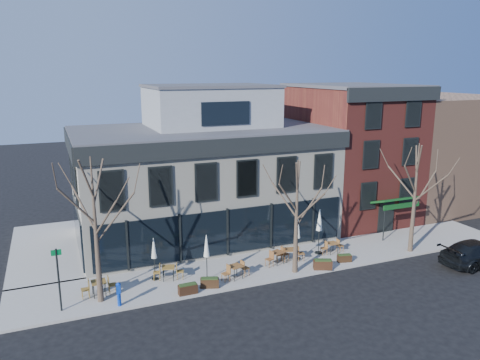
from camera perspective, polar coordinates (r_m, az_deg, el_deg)
name	(u,v)px	position (r m, az deg, el deg)	size (l,w,h in m)	color
ground	(227,258)	(31.71, -1.59, -9.53)	(120.00, 120.00, 0.00)	black
sidewalk_front	(285,262)	(31.12, 5.53, -9.90)	(33.50, 4.70, 0.15)	gray
sidewalk_side	(45,250)	(35.53, -22.66, -7.91)	(4.50, 12.00, 0.15)	gray
corner_building	(203,174)	(34.88, -4.49, 0.70)	(18.39, 10.39, 11.10)	beige
red_brick_building	(350,151)	(40.43, 13.25, 3.43)	(8.20, 11.78, 11.18)	maroon
bg_building	(432,149)	(47.72, 22.34, 3.47)	(12.00, 12.00, 10.00)	#8C664C
tree_corner	(96,229)	(25.52, -17.16, -5.70)	(3.93, 3.98, 7.92)	#382B21
tree_mid	(297,215)	(28.29, 6.93, -4.31)	(3.50, 3.55, 7.04)	#382B21
tree_right	(415,197)	(33.43, 20.54, -1.91)	(3.72, 3.77, 7.48)	#382B21
sign_pole	(58,276)	(25.94, -21.27, -10.86)	(0.50, 0.10, 3.40)	black
parked_sedan	(477,253)	(34.20, 26.97, -7.89)	(2.20, 5.42, 1.57)	black
call_box	(119,293)	(26.03, -14.56, -13.22)	(0.27, 0.27, 1.34)	#0D38B3
cafe_set_0	(99,287)	(27.49, -16.82, -12.33)	(1.93, 0.79, 1.01)	brown
cafe_set_1	(168,271)	(28.54, -8.72, -10.96)	(1.88, 0.96, 0.97)	brown
cafe_set_2	(236,270)	(28.33, -0.54, -10.96)	(1.93, 0.90, 0.99)	brown
cafe_set_3	(277,256)	(30.43, 4.56, -9.25)	(1.91, 1.00, 0.98)	brown
cafe_set_4	(290,254)	(30.90, 6.14, -8.90)	(1.95, 0.92, 1.00)	brown
cafe_set_5	(332,247)	(32.58, 11.15, -7.98)	(1.74, 0.70, 0.92)	brown
umbrella_0	(154,250)	(28.14, -10.46, -8.44)	(0.42, 0.42, 2.59)	black
umbrella_1	(207,248)	(27.67, -4.10, -8.31)	(0.45, 0.45, 2.80)	black
umbrella_3	(298,230)	(30.76, 7.04, -6.12)	(0.45, 0.45, 2.80)	black
umbrella_4	(319,222)	(31.83, 9.66, -5.11)	(0.50, 0.50, 3.13)	black
planter_0	(188,289)	(26.79, -6.38, -13.04)	(1.07, 0.44, 0.59)	black
planter_1	(210,282)	(27.40, -3.73, -12.36)	(1.14, 0.74, 0.59)	black
planter_2	(323,264)	(30.08, 10.05, -10.08)	(1.24, 0.87, 0.64)	#331D11
planter_3	(344,258)	(31.47, 12.60, -9.26)	(0.97, 0.57, 0.51)	black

